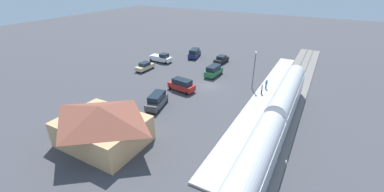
# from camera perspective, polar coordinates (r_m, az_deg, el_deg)

# --- Properties ---
(ground_plane) EXTENTS (200.00, 200.00, 0.00)m
(ground_plane) POSITION_cam_1_polar(r_m,az_deg,el_deg) (46.28, 4.15, 2.36)
(ground_plane) COLOR #424247
(railway_track) EXTENTS (4.80, 70.00, 0.30)m
(railway_track) POSITION_cam_1_polar(r_m,az_deg,el_deg) (42.97, 21.31, -1.32)
(railway_track) COLOR slate
(railway_track) RESTS_ON ground
(platform) EXTENTS (3.20, 46.00, 0.30)m
(platform) POSITION_cam_1_polar(r_m,az_deg,el_deg) (43.45, 16.18, -0.11)
(platform) COLOR #B7B2A8
(platform) RESTS_ON ground
(station_building) EXTENTS (10.72, 8.25, 5.13)m
(station_building) POSITION_cam_1_polar(r_m,az_deg,el_deg) (31.47, -20.13, -6.11)
(station_building) COLOR tan
(station_building) RESTS_ON ground
(pedestrian_on_platform) EXTENTS (0.36, 0.36, 1.71)m
(pedestrian_on_platform) POSITION_cam_1_polar(r_m,az_deg,el_deg) (45.89, 16.82, 2.79)
(pedestrian_on_platform) COLOR #23284C
(pedestrian_on_platform) RESTS_ON platform
(pedestrian_waiting_far) EXTENTS (0.36, 0.36, 1.71)m
(pedestrian_waiting_far) POSITION_cam_1_polar(r_m,az_deg,el_deg) (43.65, 15.88, 1.69)
(pedestrian_waiting_far) COLOR #333338
(pedestrian_waiting_far) RESTS_ON platform
(sedan_tan) EXTENTS (2.00, 4.56, 1.74)m
(sedan_tan) POSITION_cam_1_polar(r_m,az_deg,el_deg) (54.73, -10.85, 6.78)
(sedan_tan) COLOR #C6B284
(sedan_tan) RESTS_ON ground
(pickup_white) EXTENTS (5.43, 2.54, 2.14)m
(pickup_white) POSITION_cam_1_polar(r_m,az_deg,el_deg) (59.47, -7.20, 8.76)
(pickup_white) COLOR white
(pickup_white) RESTS_ON ground
(suv_red) EXTENTS (5.13, 2.92, 2.22)m
(suv_red) POSITION_cam_1_polar(r_m,az_deg,el_deg) (43.78, -2.41, 2.61)
(suv_red) COLOR red
(suv_red) RESTS_ON ground
(suv_navy) EXTENTS (2.89, 5.19, 2.22)m
(suv_navy) POSITION_cam_1_polar(r_m,az_deg,el_deg) (62.30, 0.56, 9.88)
(suv_navy) COLOR navy
(suv_navy) RESTS_ON ground
(sedan_black) EXTENTS (2.23, 4.65, 1.74)m
(sedan_black) POSITION_cam_1_polar(r_m,az_deg,el_deg) (58.85, 6.81, 8.44)
(sedan_black) COLOR black
(sedan_black) RESTS_ON ground
(suv_green) EXTENTS (2.19, 4.99, 2.22)m
(suv_green) POSITION_cam_1_polar(r_m,az_deg,el_deg) (50.64, 5.02, 5.88)
(suv_green) COLOR #236638
(suv_green) RESTS_ON ground
(suv_charcoal) EXTENTS (3.02, 5.22, 2.22)m
(suv_charcoal) POSITION_cam_1_polar(r_m,az_deg,el_deg) (38.66, -8.16, -1.01)
(suv_charcoal) COLOR #47494F
(suv_charcoal) RESTS_ON ground
(light_pole_near_platform) EXTENTS (0.44, 0.44, 6.92)m
(light_pole_near_platform) POSITION_cam_1_polar(r_m,az_deg,el_deg) (44.91, 14.25, 6.91)
(light_pole_near_platform) COLOR #515156
(light_pole_near_platform) RESTS_ON ground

